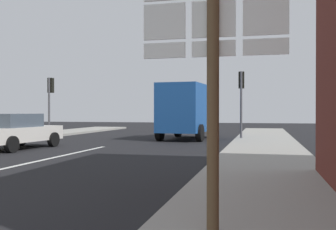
# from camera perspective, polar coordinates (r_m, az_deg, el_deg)

# --- Properties ---
(ground_plane) EXTENTS (80.00, 80.00, 0.00)m
(ground_plane) POSITION_cam_1_polar(r_m,az_deg,el_deg) (15.79, -12.21, -5.17)
(ground_plane) COLOR black
(sidewalk_right) EXTENTS (3.04, 44.00, 0.14)m
(sidewalk_right) POSITION_cam_1_polar(r_m,az_deg,el_deg) (12.22, 13.95, -6.51)
(sidewalk_right) COLOR gray
(sidewalk_right) RESTS_ON ground
(lane_centre_stripe) EXTENTS (0.16, 12.00, 0.01)m
(lane_centre_stripe) POSITION_cam_1_polar(r_m,az_deg,el_deg) (12.34, -20.41, -6.76)
(lane_centre_stripe) COLOR silver
(lane_centre_stripe) RESTS_ON ground
(sedan_far) EXTENTS (2.21, 4.32, 1.47)m
(sedan_far) POSITION_cam_1_polar(r_m,az_deg,el_deg) (17.48, -21.30, -2.15)
(sedan_far) COLOR beige
(sedan_far) RESTS_ON ground
(delivery_truck) EXTENTS (2.81, 5.15, 3.05)m
(delivery_truck) POSITION_cam_1_polar(r_m,az_deg,el_deg) (22.01, 2.77, 0.74)
(delivery_truck) COLOR #19478C
(delivery_truck) RESTS_ON ground
(route_sign_post) EXTENTS (1.66, 0.14, 3.20)m
(route_sign_post) POSITION_cam_1_polar(r_m,az_deg,el_deg) (4.51, 6.58, 6.14)
(route_sign_post) COLOR brown
(route_sign_post) RESTS_ON ground
(traffic_light_far_left) EXTENTS (0.30, 0.49, 3.60)m
(traffic_light_far_left) POSITION_cam_1_polar(r_m,az_deg,el_deg) (24.86, -16.73, 3.04)
(traffic_light_far_left) COLOR #47474C
(traffic_light_far_left) RESTS_ON ground
(traffic_light_far_right) EXTENTS (0.30, 0.49, 3.72)m
(traffic_light_far_right) POSITION_cam_1_polar(r_m,az_deg,el_deg) (21.62, 10.61, 3.66)
(traffic_light_far_right) COLOR #47474C
(traffic_light_far_right) RESTS_ON ground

